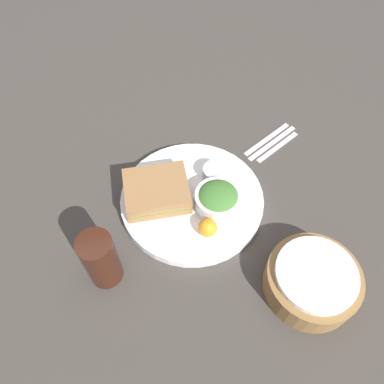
% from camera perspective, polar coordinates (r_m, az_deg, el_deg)
% --- Properties ---
extents(ground_plane, '(4.00, 4.00, 0.00)m').
position_cam_1_polar(ground_plane, '(0.86, 0.00, -1.59)').
color(ground_plane, '#3D3833').
extents(plate, '(0.32, 0.32, 0.02)m').
position_cam_1_polar(plate, '(0.85, 0.00, -1.19)').
color(plate, white).
rests_on(plate, ground_plane).
extents(sandwich, '(0.15, 0.13, 0.05)m').
position_cam_1_polar(sandwich, '(0.82, -5.40, 0.12)').
color(sandwich, olive).
rests_on(sandwich, plate).
extents(salad_bowl, '(0.10, 0.10, 0.05)m').
position_cam_1_polar(salad_bowl, '(0.81, 3.96, -1.08)').
color(salad_bowl, white).
rests_on(salad_bowl, plate).
extents(dressing_cup, '(0.06, 0.06, 0.03)m').
position_cam_1_polar(dressing_cup, '(0.86, 3.45, 2.90)').
color(dressing_cup, '#B7B7BC').
rests_on(dressing_cup, plate).
extents(orange_wedge, '(0.04, 0.04, 0.04)m').
position_cam_1_polar(orange_wedge, '(0.78, 2.41, -5.45)').
color(orange_wedge, orange).
rests_on(orange_wedge, plate).
extents(drink_glass, '(0.07, 0.07, 0.13)m').
position_cam_1_polar(drink_glass, '(0.73, -13.74, -9.96)').
color(drink_glass, '#38190F').
rests_on(drink_glass, ground_plane).
extents(bread_basket, '(0.18, 0.18, 0.07)m').
position_cam_1_polar(bread_basket, '(0.77, 17.84, -12.71)').
color(bread_basket, olive).
rests_on(bread_basket, ground_plane).
extents(fork, '(0.15, 0.08, 0.01)m').
position_cam_1_polar(fork, '(0.99, 11.35, 7.94)').
color(fork, silver).
rests_on(fork, ground_plane).
extents(knife, '(0.16, 0.08, 0.01)m').
position_cam_1_polar(knife, '(0.99, 12.12, 7.34)').
color(knife, silver).
rests_on(knife, ground_plane).
extents(spoon, '(0.14, 0.07, 0.01)m').
position_cam_1_polar(spoon, '(0.98, 12.90, 6.73)').
color(spoon, silver).
rests_on(spoon, ground_plane).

